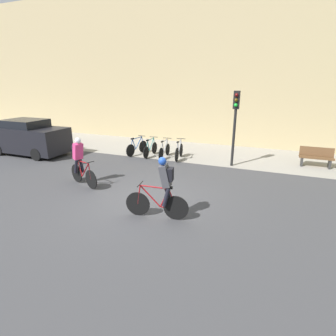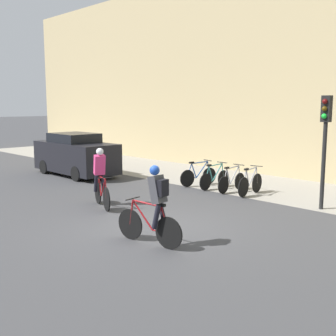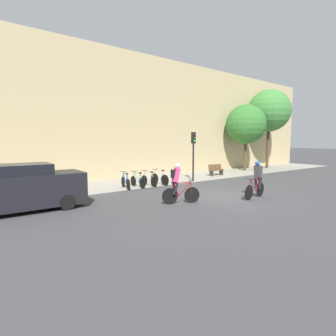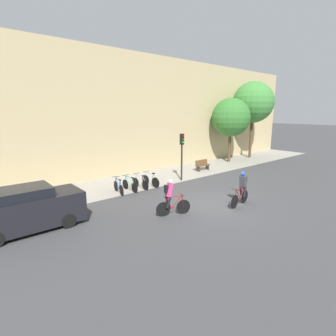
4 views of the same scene
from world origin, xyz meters
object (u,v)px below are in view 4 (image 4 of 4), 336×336
traffic_light_pole (182,148)px  parked_bike_2 (140,183)px  cyclist_grey (242,187)px  parked_car (28,210)px  parked_bike_3 (150,180)px  bench (202,165)px  parked_bike_1 (130,185)px  cyclist_pink (170,196)px  parked_bike_0 (119,187)px

traffic_light_pole → parked_bike_2: bearing=177.0°
cyclist_grey → parked_car: bearing=157.5°
parked_bike_3 → bench: bearing=9.8°
parked_bike_2 → bench: parked_bike_2 is taller
parked_bike_1 → traffic_light_pole: 4.67m
parked_bike_2 → bench: (7.02, 1.08, 0.08)m
cyclist_pink → parked_bike_3: bearing=64.2°
parked_bike_0 → parked_bike_3: bearing=0.0°
cyclist_grey → parked_bike_2: size_ratio=1.11×
parked_bike_1 → parked_bike_0: bearing=180.0°
parked_bike_0 → parked_bike_1: 0.80m
cyclist_pink → parked_car: bearing=154.8°
parked_bike_3 → bench: 6.32m
cyclist_grey → parked_bike_1: 6.77m
parked_bike_0 → parked_car: (-5.39, -2.06, 0.50)m
cyclist_grey → parked_bike_0: bearing=124.0°
traffic_light_pole → bench: (3.57, 1.26, -1.87)m
parked_bike_3 → traffic_light_pole: 3.28m
bench → cyclist_grey: bearing=-123.3°
cyclist_grey → parked_bike_1: bearing=118.4°
parked_bike_1 → parked_bike_3: (1.59, 0.00, 0.02)m
parked_car → parked_bike_2: bearing=16.4°
cyclist_grey → bench: cyclist_grey is taller
parked_bike_2 → parked_bike_3: 0.80m
parked_bike_0 → bench: bearing=7.1°
parked_car → cyclist_grey: bearing=-22.5°
parked_bike_1 → bench: (7.82, 1.08, 0.07)m
parked_bike_2 → traffic_light_pole: (3.45, -0.18, 1.95)m
cyclist_pink → traffic_light_pole: bearing=42.3°
parked_bike_1 → parked_bike_3: size_ratio=1.01×
parked_bike_2 → parked_car: size_ratio=0.38×
parked_bike_3 → cyclist_grey: bearing=-74.8°
parked_bike_3 → parked_bike_2: bearing=-179.9°
parked_bike_3 → parked_car: size_ratio=0.38×
parked_bike_3 → bench: size_ratio=1.17×
cyclist_grey → parked_bike_3: (-1.61, 5.94, -0.54)m
parked_bike_3 → bench: parked_bike_3 is taller
parked_bike_0 → parked_bike_3: size_ratio=1.02×
parked_bike_0 → parked_bike_1: bearing=-0.0°
parked_bike_1 → traffic_light_pole: (4.25, -0.18, 1.95)m
cyclist_pink → parked_bike_1: 4.73m
parked_bike_2 → parked_car: parked_car is taller
cyclist_pink → traffic_light_pole: size_ratio=0.54×
cyclist_grey → parked_bike_3: bearing=105.2°
cyclist_pink → parked_bike_1: cyclist_pink is taller
bench → parked_bike_1: bearing=-172.1°
parked_bike_3 → traffic_light_pole: (2.65, -0.18, 1.93)m
cyclist_grey → parked_bike_2: cyclist_grey is taller
cyclist_pink → parked_bike_2: size_ratio=1.10×
parked_bike_1 → parked_car: parked_car is taller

